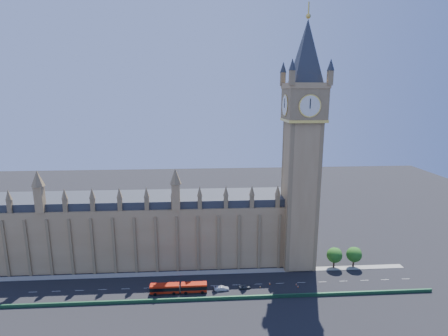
{
  "coord_description": "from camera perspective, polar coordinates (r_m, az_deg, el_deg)",
  "views": [
    {
      "loc": [
        -0.09,
        -114.67,
        68.72
      ],
      "look_at": [
        8.07,
        10.0,
        41.53
      ],
      "focal_mm": 28.0,
      "sensor_mm": 36.0,
      "label": 1
    }
  ],
  "objects": [
    {
      "name": "cone_d",
      "position": [
        135.25,
        11.99,
        -18.38
      ],
      "size": [
        0.48,
        0.48,
        0.7
      ],
      "rotation": [
        0.0,
        0.0,
        -0.08
      ],
      "color": "black",
      "rests_on": "ground"
    },
    {
      "name": "red_bus",
      "position": [
        129.85,
        -7.43,
        -18.88
      ],
      "size": [
        19.74,
        3.23,
        3.35
      ],
      "rotation": [
        0.0,
        0.0,
        0.01
      ],
      "color": "#AC1D0B",
      "rests_on": "ground"
    },
    {
      "name": "car_grey",
      "position": [
        131.91,
        3.4,
        -18.79
      ],
      "size": [
        4.26,
        2.05,
        1.4
      ],
      "primitive_type": "imported",
      "rotation": [
        0.0,
        0.0,
        1.67
      ],
      "color": "#414549",
      "rests_on": "ground"
    },
    {
      "name": "car_silver",
      "position": [
        130.69,
        -0.25,
        -19.06
      ],
      "size": [
        4.61,
        1.86,
        1.49
      ],
      "primitive_type": "imported",
      "rotation": [
        0.0,
        0.0,
        1.63
      ],
      "color": "#A0A1A7",
      "rests_on": "ground"
    },
    {
      "name": "bridge_parapet",
      "position": [
        125.73,
        -3.32,
        -20.55
      ],
      "size": [
        160.0,
        0.6,
        1.2
      ],
      "primitive_type": "cube",
      "color": "#1E4C2D",
      "rests_on": "ground"
    },
    {
      "name": "cone_c",
      "position": [
        136.47,
        11.72,
        -18.09
      ],
      "size": [
        0.5,
        0.5,
        0.63
      ],
      "rotation": [
        0.0,
        0.0,
        -0.31
      ],
      "color": "black",
      "rests_on": "ground"
    },
    {
      "name": "cone_b",
      "position": [
        135.33,
        7.48,
        -18.18
      ],
      "size": [
        0.48,
        0.48,
        0.73
      ],
      "rotation": [
        0.0,
        0.0,
        0.04
      ],
      "color": "black",
      "rests_on": "ground"
    },
    {
      "name": "palace_westminster",
      "position": [
        149.36,
        -13.26,
        -9.61
      ],
      "size": [
        120.0,
        20.0,
        28.0
      ],
      "color": "#9D7A4C",
      "rests_on": "ground"
    },
    {
      "name": "cone_a",
      "position": [
        133.16,
        5.94,
        -18.71
      ],
      "size": [
        0.41,
        0.41,
        0.63
      ],
      "rotation": [
        0.0,
        0.0,
        0.05
      ],
      "color": "black",
      "rests_on": "ground"
    },
    {
      "name": "tree_east_near",
      "position": [
        149.27,
        17.66,
        -13.34
      ],
      "size": [
        6.0,
        6.0,
        8.5
      ],
      "color": "#382619",
      "rests_on": "ground"
    },
    {
      "name": "elizabeth_tower",
      "position": [
        134.93,
        12.75,
        5.95
      ],
      "size": [
        20.59,
        20.59,
        105.0
      ],
      "color": "#9D7A4C",
      "rests_on": "ground"
    },
    {
      "name": "kerb_north",
      "position": [
        141.88,
        -3.38,
        -16.68
      ],
      "size": [
        160.0,
        3.0,
        0.16
      ],
      "primitive_type": "cube",
      "color": "gray",
      "rests_on": "ground"
    },
    {
      "name": "ground",
      "position": [
        133.69,
        -3.35,
        -18.68
      ],
      "size": [
        400.0,
        400.0,
        0.0
      ],
      "primitive_type": "plane",
      "color": "black",
      "rests_on": "ground"
    },
    {
      "name": "tree_east_far",
      "position": [
        152.25,
        20.54,
        -13.03
      ],
      "size": [
        6.0,
        6.0,
        8.5
      ],
      "color": "#382619",
      "rests_on": "ground"
    },
    {
      "name": "car_white",
      "position": [
        130.79,
        -0.56,
        -19.07
      ],
      "size": [
        4.86,
        2.24,
        1.38
      ],
      "primitive_type": "imported",
      "rotation": [
        0.0,
        0.0,
        1.64
      ],
      "color": "white",
      "rests_on": "ground"
    }
  ]
}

